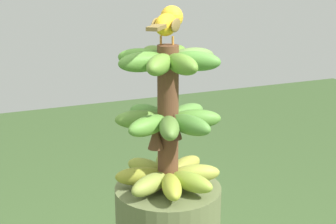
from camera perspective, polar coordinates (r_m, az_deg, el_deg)
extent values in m
cylinder|color=brown|center=(1.14, 0.00, -0.82)|extent=(0.05, 0.05, 0.34)
ellipsoid|color=#989939|center=(1.24, 1.92, -6.22)|extent=(0.12, 0.10, 0.04)
ellipsoid|color=#8EA73B|center=(1.25, -0.37, -5.98)|extent=(0.07, 0.12, 0.04)
ellipsoid|color=olive|center=(1.23, -2.47, -6.43)|extent=(0.10, 0.12, 0.04)
ellipsoid|color=olive|center=(1.19, -3.24, -7.36)|extent=(0.12, 0.07, 0.04)
ellipsoid|color=olive|center=(1.14, -2.09, -8.27)|extent=(0.12, 0.10, 0.04)
ellipsoid|color=#9CA632|center=(1.13, 0.41, -8.57)|extent=(0.07, 0.12, 0.04)
ellipsoid|color=#8BA537|center=(1.15, 2.65, -8.03)|extent=(0.10, 0.12, 0.04)
ellipsoid|color=#9CA33E|center=(1.20, 3.20, -7.04)|extent=(0.12, 0.07, 0.04)
ellipsoid|color=#568736|center=(1.20, -0.13, 0.09)|extent=(0.08, 0.12, 0.04)
ellipsoid|color=#538E37|center=(1.18, -2.28, -0.20)|extent=(0.09, 0.12, 0.04)
ellipsoid|color=#5D8B34|center=(1.14, -3.21, -0.86)|extent=(0.12, 0.08, 0.04)
ellipsoid|color=#578E35|center=(1.10, -2.26, -1.56)|extent=(0.12, 0.09, 0.04)
ellipsoid|color=#577C34|center=(1.08, 0.15, -1.83)|extent=(0.08, 0.12, 0.04)
ellipsoid|color=#4E8335|center=(1.10, 2.46, -1.49)|extent=(0.09, 0.12, 0.04)
ellipsoid|color=#568C35|center=(1.15, 3.20, -0.78)|extent=(0.12, 0.08, 0.04)
ellipsoid|color=#548838|center=(1.19, 2.08, -0.14)|extent=(0.12, 0.09, 0.04)
ellipsoid|color=olive|center=(1.05, -0.98, 5.46)|extent=(0.11, 0.12, 0.04)
ellipsoid|color=#5B872E|center=(1.06, 1.56, 5.51)|extent=(0.05, 0.12, 0.04)
ellipsoid|color=#4E8835|center=(1.09, 3.07, 5.86)|extent=(0.12, 0.11, 0.04)
ellipsoid|color=#5C7C3C|center=(1.14, 2.73, 6.30)|extent=(0.12, 0.05, 0.04)
ellipsoid|color=#568629|center=(1.17, 0.88, 6.56)|extent=(0.11, 0.12, 0.04)
ellipsoid|color=#577C2F|center=(1.16, -1.42, 6.53)|extent=(0.05, 0.12, 0.04)
ellipsoid|color=#528C30|center=(1.13, -2.98, 6.20)|extent=(0.12, 0.11, 0.04)
ellipsoid|color=#538932|center=(1.08, -2.87, 5.76)|extent=(0.12, 0.05, 0.04)
cone|color=#4C2D1E|center=(1.11, 0.51, -1.62)|extent=(0.04, 0.04, 0.06)
cone|color=brown|center=(1.13, -1.44, -2.77)|extent=(0.04, 0.04, 0.06)
cylinder|color=#C68933|center=(1.11, 0.52, 8.21)|extent=(0.01, 0.01, 0.02)
cylinder|color=#C68933|center=(1.12, -0.83, 8.26)|extent=(0.01, 0.00, 0.02)
ellipsoid|color=gold|center=(1.11, -0.16, 9.99)|extent=(0.09, 0.10, 0.05)
ellipsoid|color=brown|center=(1.10, 0.92, 9.93)|extent=(0.05, 0.06, 0.03)
ellipsoid|color=brown|center=(1.11, -1.36, 10.00)|extent=(0.05, 0.06, 0.03)
cube|color=brown|center=(1.03, -1.34, 9.66)|extent=(0.06, 0.07, 0.01)
sphere|color=gold|center=(1.15, 0.43, 10.84)|extent=(0.05, 0.05, 0.05)
sphere|color=black|center=(1.16, -0.43, 11.09)|extent=(0.01, 0.01, 0.01)
cone|color=orange|center=(1.18, 0.88, 10.99)|extent=(0.03, 0.03, 0.02)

